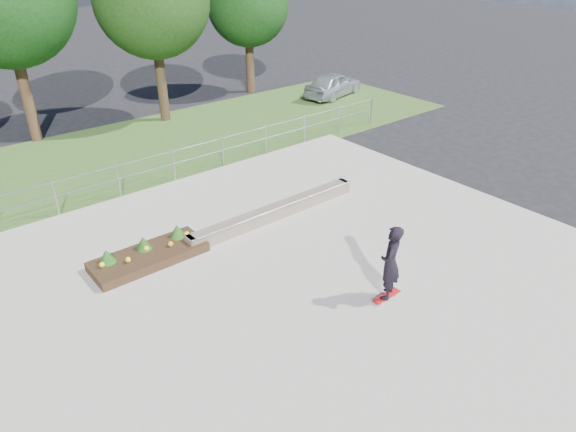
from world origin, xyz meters
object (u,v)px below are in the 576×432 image
Objects in this scene: planter_bed at (148,254)px; skateboarder at (390,263)px; parked_car at (333,84)px; grind_ledge at (275,212)px.

planter_bed is 1.54× the size of skateboarder.
skateboarder reaches higher than parked_car.
skateboarder is 17.63m from parked_car.
planter_bed is (-4.03, 0.30, -0.02)m from grind_ledge.
grind_ledge is 4.04m from planter_bed.
parked_car is at bearing 29.75° from planter_bed.
skateboarder reaches higher than grind_ledge.
planter_bed is 0.79× the size of parked_car.
skateboarder is (3.63, -5.10, 0.82)m from planter_bed.
grind_ledge is 4.88m from skateboarder.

